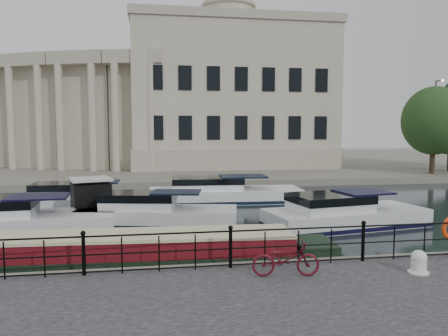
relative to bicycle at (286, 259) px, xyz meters
The scene contains 9 objects.
ground_plane 3.60m from the bicycle, 112.53° to the left, with size 160.00×160.00×0.00m, color black.
far_bank 42.22m from the bicycle, 91.80° to the left, with size 120.00×42.00×0.55m, color #6B665B.
railing 1.63m from the bicycle, 144.55° to the left, with size 24.14×0.14×1.22m.
civic_building 38.44m from the bicycle, 93.51° to the left, with size 53.55×31.84×16.85m.
bicycle is the anchor object (origin of this frame).
mooring_bollard 3.69m from the bicycle, ahead, with size 0.57×0.57×0.64m.
narrowboat 5.89m from the bicycle, 150.93° to the left, with size 15.20×2.81×1.55m.
harbour_hut 12.49m from the bicycle, 121.14° to the left, with size 3.06×2.77×2.16m.
cabin_cruisers 11.43m from the bicycle, 103.51° to the left, with size 22.83×11.30×1.99m.
Camera 1 is at (-2.11, -14.12, 4.48)m, focal length 35.00 mm.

